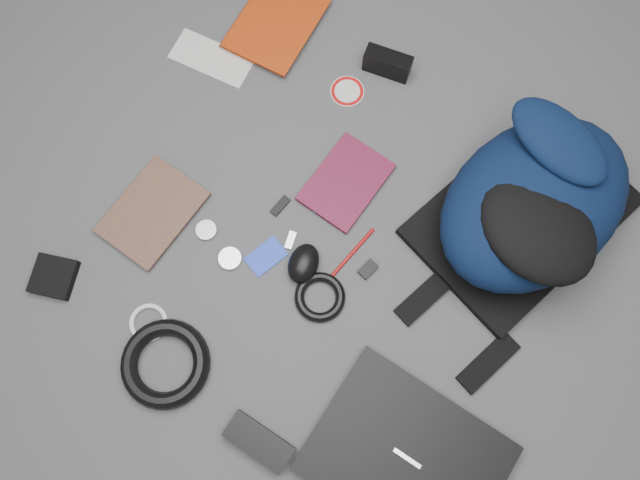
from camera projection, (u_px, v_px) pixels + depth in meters
The scene contains 23 objects.
ground at pixel (320, 242), 1.40m from camera, with size 4.00×4.00×0.00m, color #4F4F51.
backpack at pixel (534, 203), 1.31m from camera, with size 0.35×0.51×0.21m, color black, non-canonical shape.
laptop at pixel (406, 458), 1.26m from camera, with size 0.37×0.29×0.04m, color black.
textbook_red at pixel (244, 8), 1.54m from camera, with size 0.18×0.25×0.03m, color #972908.
comic_book at pixel (125, 192), 1.42m from camera, with size 0.16×0.22×0.02m, color #B25F0C.
envelope at pixel (212, 58), 1.52m from camera, with size 0.20×0.09×0.00m, color silver.
dvd_case at pixel (346, 182), 1.43m from camera, with size 0.14×0.20×0.02m, color #4A0E22.
compact_camera at pixel (387, 63), 1.48m from camera, with size 0.11×0.04×0.06m, color black.
sticker_disc at pixel (347, 91), 1.50m from camera, with size 0.08×0.08×0.00m, color silver.
pen_teal at pixel (335, 198), 1.42m from camera, with size 0.01×0.01×0.12m, color #0E6780.
pen_red at pixel (352, 253), 1.39m from camera, with size 0.01×0.01×0.15m, color #9C0D0C.
id_badge at pixel (266, 256), 1.39m from camera, with size 0.06×0.09×0.00m, color blue.
usb_black at pixel (280, 206), 1.42m from camera, with size 0.02×0.05×0.01m, color black.
usb_silver at pixel (291, 240), 1.40m from camera, with size 0.02×0.04×0.01m, color #ABABAD.
key_fob at pixel (368, 269), 1.38m from camera, with size 0.03×0.04×0.01m, color black.
mouse at pixel (304, 264), 1.36m from camera, with size 0.07×0.09×0.05m, color black.
headphone_left at pixel (206, 230), 1.40m from camera, with size 0.05×0.05×0.01m, color #A7A7A9.
headphone_right at pixel (230, 259), 1.38m from camera, with size 0.05×0.05×0.01m, color silver.
cable_coil at pixel (320, 297), 1.36m from camera, with size 0.11×0.11×0.02m, color black.
power_brick at pixel (259, 442), 1.27m from camera, with size 0.14×0.06×0.03m, color black.
power_cord_coil at pixel (165, 364), 1.31m from camera, with size 0.19×0.19×0.04m, color black.
pouch at pixel (54, 277), 1.37m from camera, with size 0.09×0.09×0.02m, color black.
white_cable_coil at pixel (148, 323), 1.35m from camera, with size 0.08×0.08×0.01m, color silver.
Camera 1 is at (0.19, -0.31, 1.35)m, focal length 35.00 mm.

